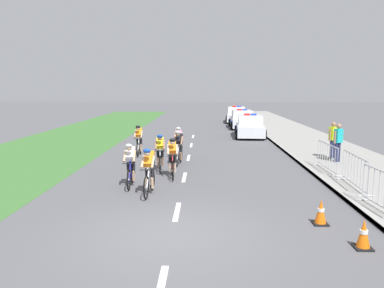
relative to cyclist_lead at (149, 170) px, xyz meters
name	(u,v)px	position (x,y,z in m)	size (l,w,h in m)	color
ground_plane	(172,235)	(0.98, -3.24, -0.79)	(160.00, 160.00, 0.00)	#56565B
sidewalk_slab	(313,144)	(8.13, 10.76, -0.73)	(4.44, 60.00, 0.12)	gray
kerb_edge	(276,144)	(5.99, 10.76, -0.72)	(0.16, 60.00, 0.13)	#9E9E99
grass_verge	(60,144)	(-6.92, 10.76, -0.78)	(7.00, 60.00, 0.01)	#3D7033
lane_markings_centre	(187,166)	(0.98, 4.40, -0.78)	(0.14, 21.60, 0.01)	white
cyclist_lead	(149,170)	(0.00, 0.00, 0.00)	(0.43, 1.72, 1.56)	black
cyclist_second	(130,164)	(-0.77, 0.96, 0.00)	(0.43, 1.72, 1.56)	black
cyclist_third	(172,157)	(0.54, 2.36, 0.00)	(0.45, 1.72, 1.56)	black
cyclist_fourth	(160,152)	(-0.04, 3.45, 0.00)	(0.45, 1.72, 1.56)	black
cyclist_fifth	(179,147)	(0.63, 4.75, 0.00)	(0.45, 1.72, 1.56)	black
cyclist_sixth	(178,142)	(0.51, 6.24, 0.00)	(0.43, 1.72, 1.56)	black
cyclist_seventh	(139,140)	(-1.50, 6.99, 0.00)	(0.42, 1.72, 1.56)	black
police_car_nearest	(250,127)	(4.86, 14.38, -0.11)	(2.21, 4.50, 1.59)	silver
police_car_second	(242,120)	(4.86, 20.01, -0.11)	(2.02, 4.41, 1.59)	white
police_car_third	(236,115)	(4.86, 25.17, -0.11)	(2.24, 4.52, 1.59)	white
crowd_barrier_middle	(355,171)	(6.62, 0.69, -0.14)	(0.60, 2.32, 1.07)	#B7BABF
crowd_barrier_rear	(327,157)	(6.54, 3.20, -0.14)	(0.51, 2.32, 1.07)	#B7BABF
traffic_cone_near	(321,212)	(4.60, -2.47, -0.48)	(0.36, 0.36, 0.64)	black
traffic_cone_mid	(364,234)	(5.06, -3.88, -0.48)	(0.36, 0.36, 0.64)	black
spectator_closest	(333,138)	(7.62, 5.84, 0.30)	(0.47, 0.39, 1.68)	#23284C
spectator_middle	(338,140)	(7.57, 5.01, 0.30)	(0.48, 0.38, 1.68)	#23284C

